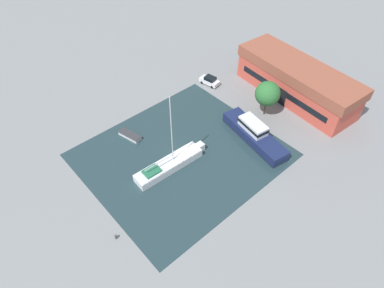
{
  "coord_description": "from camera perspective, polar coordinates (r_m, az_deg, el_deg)",
  "views": [
    {
      "loc": [
        30.19,
        -24.65,
        41.63
      ],
      "look_at": [
        0.0,
        2.28,
        1.0
      ],
      "focal_mm": 32.0,
      "sensor_mm": 36.0,
      "label": 1
    }
  ],
  "objects": [
    {
      "name": "mooring_bollard",
      "position": [
        48.54,
        -12.59,
        -14.83
      ],
      "size": [
        0.35,
        0.35,
        0.77
      ],
      "color": "#47474C",
      "rests_on": "ground"
    },
    {
      "name": "ground_plane",
      "position": [
        57.03,
        -1.71,
        -1.79
      ],
      "size": [
        440.0,
        440.0,
        0.0
      ],
      "primitive_type": "plane",
      "color": "gray"
    },
    {
      "name": "small_dinghy",
      "position": [
        60.74,
        -10.32,
        1.42
      ],
      "size": [
        4.55,
        2.49,
        0.7
      ],
      "rotation": [
        0.0,
        0.0,
        4.95
      ],
      "color": "silver",
      "rests_on": "water_canal"
    },
    {
      "name": "water_canal",
      "position": [
        57.02,
        -1.71,
        -1.79
      ],
      "size": [
        27.12,
        30.43,
        0.01
      ],
      "primitive_type": "cube",
      "color": "#23383D",
      "rests_on": "ground"
    },
    {
      "name": "motor_cruiser",
      "position": [
        59.82,
        10.31,
        1.77
      ],
      "size": [
        14.34,
        5.85,
        3.42
      ],
      "rotation": [
        0.0,
        0.0,
        1.4
      ],
      "color": "#19234C",
      "rests_on": "water_canal"
    },
    {
      "name": "sailboat_moored",
      "position": [
        54.62,
        -3.73,
        -3.38
      ],
      "size": [
        3.19,
        13.03,
        13.88
      ],
      "rotation": [
        0.0,
        0.0,
        -0.05
      ],
      "color": "white",
      "rests_on": "water_canal"
    },
    {
      "name": "quay_tree_near_building",
      "position": [
        63.17,
        12.48,
        8.18
      ],
      "size": [
        4.55,
        4.55,
        7.0
      ],
      "color": "brown",
      "rests_on": "ground"
    },
    {
      "name": "warehouse_building",
      "position": [
        69.91,
        17.08,
        9.98
      ],
      "size": [
        25.76,
        10.28,
        7.01
      ],
      "rotation": [
        0.0,
        0.0,
        -0.08
      ],
      "color": "#C64C3D",
      "rests_on": "ground"
    },
    {
      "name": "parked_car",
      "position": [
        71.85,
        2.95,
        10.52
      ],
      "size": [
        4.41,
        2.53,
        1.8
      ],
      "rotation": [
        0.0,
        0.0,
        1.74
      ],
      "color": "silver",
      "rests_on": "ground"
    }
  ]
}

